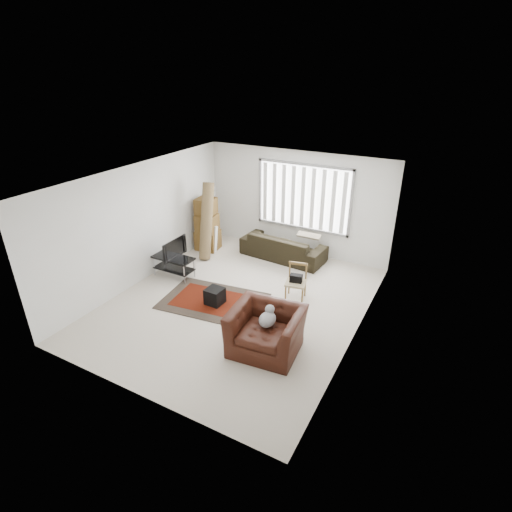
% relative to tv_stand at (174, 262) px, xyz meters
% --- Properties ---
extents(room, '(6.00, 6.02, 2.71)m').
position_rel_tv_stand_xyz_m(room, '(1.98, 0.21, 1.40)').
color(room, beige).
rests_on(room, ground).
extents(persian_rug, '(2.31, 1.69, 0.02)m').
position_rel_tv_stand_xyz_m(persian_rug, '(1.46, -0.52, -0.35)').
color(persian_rug, black).
rests_on(persian_rug, ground).
extents(tv_stand, '(1.00, 0.45, 0.50)m').
position_rel_tv_stand_xyz_m(tv_stand, '(0.00, 0.00, 0.00)').
color(tv_stand, black).
rests_on(tv_stand, ground).
extents(tv, '(0.10, 0.81, 0.46)m').
position_rel_tv_stand_xyz_m(tv, '(0.00, 0.00, 0.37)').
color(tv, black).
rests_on(tv, tv_stand).
extents(subwoofer, '(0.36, 0.36, 0.35)m').
position_rel_tv_stand_xyz_m(subwoofer, '(1.54, -0.58, -0.17)').
color(subwoofer, black).
rests_on(subwoofer, persian_rug).
extents(moving_boxes, '(0.64, 0.59, 1.43)m').
position_rel_tv_stand_xyz_m(moving_boxes, '(-0.18, 1.68, 0.30)').
color(moving_boxes, brown).
rests_on(moving_boxes, ground).
extents(white_flatpack, '(0.60, 0.28, 0.73)m').
position_rel_tv_stand_xyz_m(white_flatpack, '(-0.13, 1.65, 0.01)').
color(white_flatpack, silver).
rests_on(white_flatpack, ground).
extents(rolled_rug, '(0.39, 0.77, 1.96)m').
position_rel_tv_stand_xyz_m(rolled_rug, '(0.09, 1.30, 0.62)').
color(rolled_rug, brown).
rests_on(rolled_rug, ground).
extents(sofa, '(2.26, 1.11, 0.84)m').
position_rel_tv_stand_xyz_m(sofa, '(1.86, 2.15, 0.06)').
color(sofa, black).
rests_on(sofa, ground).
extents(side_chair, '(0.50, 0.50, 0.79)m').
position_rel_tv_stand_xyz_m(side_chair, '(2.96, 0.44, 0.08)').
color(side_chair, tan).
rests_on(side_chair, ground).
extents(armchair, '(1.33, 1.19, 0.91)m').
position_rel_tv_stand_xyz_m(armchair, '(3.17, -1.39, 0.10)').
color(armchair, '#33120A').
rests_on(armchair, ground).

